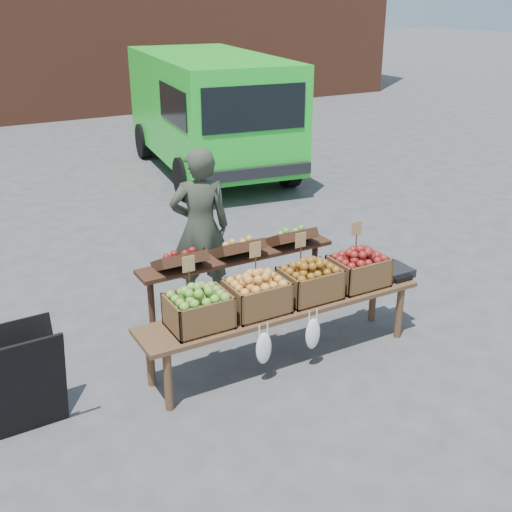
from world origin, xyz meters
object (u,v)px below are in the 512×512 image
crate_red_apples (310,283)px  crate_green_apples (358,271)px  delivery_van (210,115)px  chalkboard_sign (24,381)px  display_bench (283,332)px  weighing_scale (393,272)px  crate_russet_pears (257,297)px  back_table (238,281)px  vendor (200,228)px  crate_golden_apples (199,311)px

crate_red_apples → crate_green_apples: bearing=0.0°
delivery_van → chalkboard_sign: size_ratio=5.35×
chalkboard_sign → crate_red_apples: bearing=-4.3°
display_bench → weighing_scale: weighing_scale is taller
display_bench → crate_russet_pears: size_ratio=5.40×
chalkboard_sign → crate_green_apples: bearing=-3.9°
back_table → weighing_scale: back_table is taller
back_table → crate_green_apples: back_table is taller
display_bench → crate_red_apples: size_ratio=5.40×
vendor → crate_russet_pears: (-0.13, -1.43, -0.15)m
display_bench → crate_golden_apples: 0.93m
delivery_van → crate_red_apples: 6.59m
display_bench → crate_red_apples: 0.51m
crate_red_apples → vendor: bearing=106.2°
delivery_van → chalkboard_sign: delivery_van is taller
crate_russet_pears → crate_golden_apples: bearing=180.0°
vendor → weighing_scale: vendor is taller
display_bench → vendor: bearing=95.7°
delivery_van → crate_red_apples: (-2.01, -6.27, -0.34)m
crate_green_apples → crate_russet_pears: bearing=180.0°
back_table → weighing_scale: size_ratio=6.18×
back_table → crate_russet_pears: bearing=-105.4°
crate_green_apples → delivery_van: bearing=76.9°
delivery_van → back_table: size_ratio=2.22×
delivery_van → back_table: (-2.36, -5.55, -0.53)m
crate_golden_apples → weighing_scale: 2.08m
crate_red_apples → weighing_scale: 0.98m
weighing_scale → crate_red_apples: bearing=180.0°
weighing_scale → delivery_van: bearing=80.6°
crate_green_apples → chalkboard_sign: bearing=178.3°
chalkboard_sign → weighing_scale: chalkboard_sign is taller
crate_russet_pears → weighing_scale: size_ratio=1.47×
weighing_scale → vendor: bearing=134.2°
back_table → crate_golden_apples: back_table is taller
crate_golden_apples → crate_red_apples: bearing=0.0°
delivery_van → crate_red_apples: delivery_van is taller
vendor → crate_green_apples: bearing=139.9°
crate_russet_pears → weighing_scale: 1.53m
vendor → back_table: size_ratio=0.82×
crate_golden_apples → crate_red_apples: size_ratio=1.00×
crate_russet_pears → weighing_scale: bearing=0.0°
crate_green_apples → weighing_scale: bearing=0.0°
vendor → crate_golden_apples: vendor is taller
vendor → back_table: (0.07, -0.71, -0.34)m
chalkboard_sign → weighing_scale: (3.48, -0.09, 0.17)m
chalkboard_sign → crate_golden_apples: size_ratio=1.75×
vendor → crate_green_apples: vendor is taller
delivery_van → crate_golden_apples: 7.01m
delivery_van → display_bench: bearing=-102.5°
back_table → crate_red_apples: bearing=-64.0°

